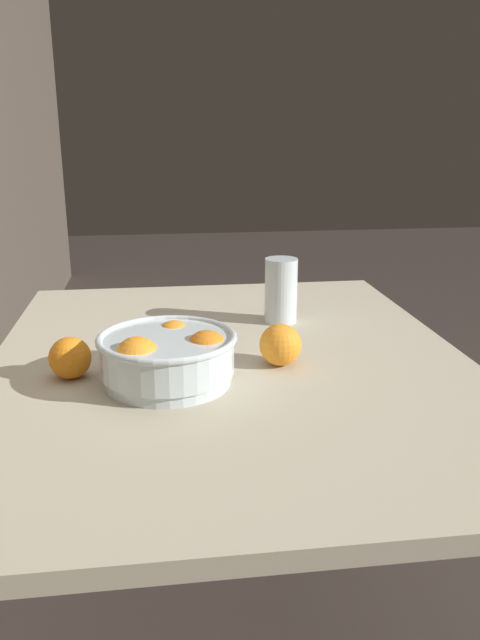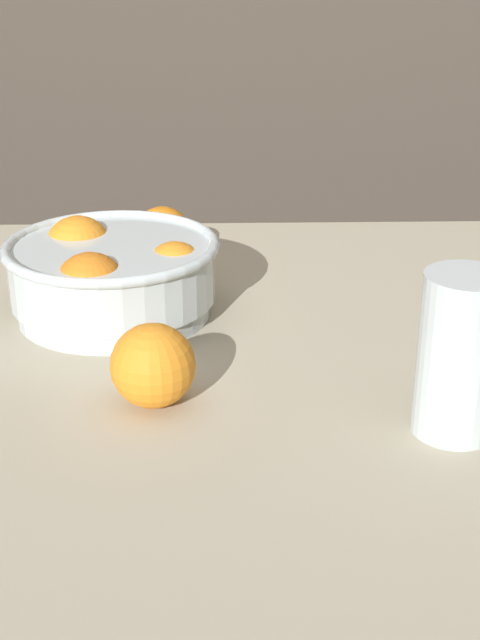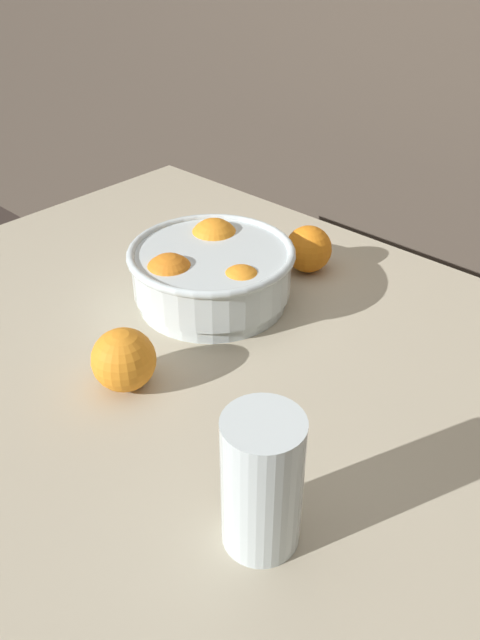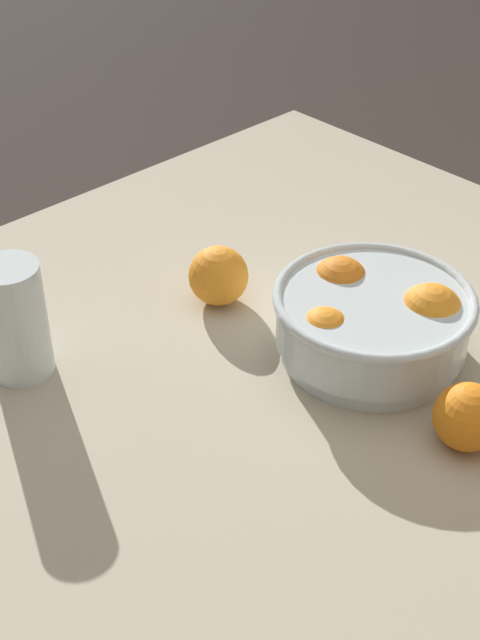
% 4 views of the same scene
% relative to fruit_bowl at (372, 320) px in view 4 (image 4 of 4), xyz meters
% --- Properties ---
extents(dining_table, '(1.17, 0.93, 0.75)m').
position_rel_fruit_bowl_xyz_m(dining_table, '(0.11, -0.12, -0.13)').
color(dining_table, '#B7AD93').
rests_on(dining_table, ground_plane).
extents(fruit_bowl, '(0.24, 0.24, 0.10)m').
position_rel_fruit_bowl_xyz_m(fruit_bowl, '(0.00, 0.00, 0.00)').
color(fruit_bowl, silver).
rests_on(fruit_bowl, dining_table).
extents(juice_glass, '(0.07, 0.07, 0.15)m').
position_rel_fruit_bowl_xyz_m(juice_glass, '(0.33, -0.26, 0.02)').
color(juice_glass, '#F4A314').
rests_on(juice_glass, dining_table).
extents(orange_loose_near_bowl, '(0.08, 0.08, 0.08)m').
position_rel_fruit_bowl_xyz_m(orange_loose_near_bowl, '(0.06, -0.21, -0.01)').
color(orange_loose_near_bowl, orange).
rests_on(orange_loose_near_bowl, dining_table).
extents(orange_loose_front, '(0.08, 0.08, 0.08)m').
position_rel_fruit_bowl_xyz_m(orange_loose_front, '(0.05, 0.17, -0.01)').
color(orange_loose_front, orange).
rests_on(orange_loose_front, dining_table).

